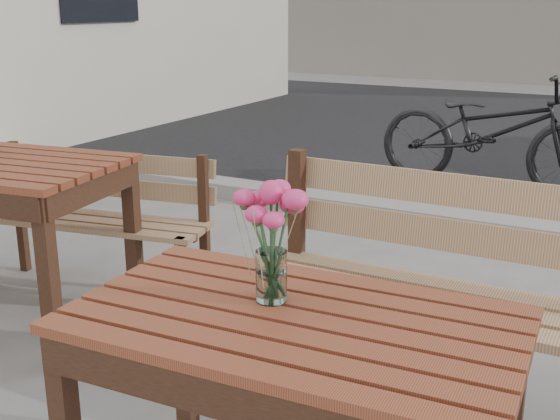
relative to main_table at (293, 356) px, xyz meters
name	(u,v)px	position (x,y,z in m)	size (l,w,h in m)	color
main_table	(293,356)	(0.00, 0.00, 0.00)	(1.21, 0.75, 0.73)	maroon
main_bench	(462,270)	(0.22, 0.90, -0.02)	(1.56, 0.46, 0.97)	olive
main_vase	(271,227)	(-0.10, 0.06, 0.33)	(0.18, 0.18, 0.34)	white
second_bench	(100,204)	(-1.80, 1.23, -0.13)	(1.31, 0.59, 0.79)	olive
bicycle	(491,131)	(-0.41, 4.35, -0.11)	(0.66, 1.89, 1.00)	black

